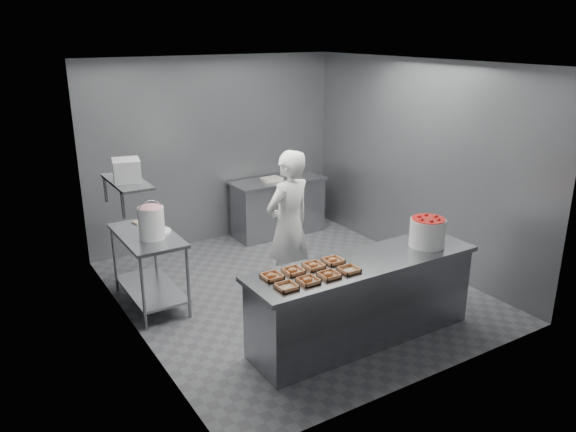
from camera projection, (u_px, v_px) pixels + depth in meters
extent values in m
plane|color=#4C4C51|center=(294.00, 290.00, 7.13)|extent=(4.50, 4.50, 0.00)
plane|color=white|center=(295.00, 63.00, 6.23)|extent=(4.50, 4.50, 0.00)
cube|color=slate|center=(215.00, 151.00, 8.49)|extent=(4.00, 0.04, 2.80)
cube|color=slate|center=(128.00, 212.00, 5.68)|extent=(0.04, 4.50, 2.80)
cube|color=slate|center=(418.00, 164.00, 7.68)|extent=(0.04, 4.50, 2.80)
cube|color=slate|center=(365.00, 263.00, 5.76)|extent=(2.60, 0.70, 0.05)
cube|color=slate|center=(363.00, 302.00, 5.90)|extent=(2.50, 0.64, 0.85)
cube|color=slate|center=(147.00, 235.00, 6.51)|extent=(0.60, 1.20, 0.04)
cube|color=slate|center=(151.00, 289.00, 6.72)|extent=(0.56, 1.15, 0.03)
cylinder|color=slate|center=(143.00, 293.00, 6.07)|extent=(0.04, 0.04, 0.88)
cylinder|color=slate|center=(188.00, 283.00, 6.32)|extent=(0.04, 0.04, 0.88)
cylinder|color=slate|center=(115.00, 259.00, 6.97)|extent=(0.04, 0.04, 0.88)
cylinder|color=slate|center=(155.00, 251.00, 7.23)|extent=(0.04, 0.04, 0.88)
cube|color=slate|center=(278.00, 181.00, 8.83)|extent=(1.50, 0.60, 0.05)
cube|color=slate|center=(278.00, 208.00, 8.97)|extent=(1.44, 0.55, 0.85)
cube|color=slate|center=(127.00, 182.00, 6.21)|extent=(0.35, 0.90, 0.03)
cube|color=tan|center=(286.00, 287.00, 5.13)|extent=(0.18, 0.18, 0.04)
cube|color=white|center=(290.00, 286.00, 5.17)|extent=(0.10, 0.06, 0.00)
cube|color=tan|center=(308.00, 281.00, 5.25)|extent=(0.18, 0.18, 0.04)
cube|color=white|center=(311.00, 280.00, 5.29)|extent=(0.10, 0.06, 0.00)
ellipsoid|color=#CC6A33|center=(307.00, 280.00, 5.24)|extent=(0.10, 0.10, 0.05)
cube|color=tan|center=(329.00, 275.00, 5.37)|extent=(0.18, 0.18, 0.04)
cube|color=white|center=(332.00, 274.00, 5.41)|extent=(0.10, 0.06, 0.00)
ellipsoid|color=#CC6A33|center=(328.00, 274.00, 5.36)|extent=(0.10, 0.10, 0.05)
cube|color=tan|center=(349.00, 270.00, 5.49)|extent=(0.18, 0.18, 0.04)
cube|color=white|center=(352.00, 269.00, 5.53)|extent=(0.10, 0.06, 0.00)
cube|color=tan|center=(272.00, 276.00, 5.34)|extent=(0.18, 0.18, 0.04)
cube|color=white|center=(275.00, 276.00, 5.38)|extent=(0.10, 0.06, 0.00)
ellipsoid|color=#CC6A33|center=(271.00, 276.00, 5.33)|extent=(0.10, 0.10, 0.05)
cube|color=tan|center=(293.00, 271.00, 5.46)|extent=(0.18, 0.18, 0.04)
cube|color=white|center=(297.00, 270.00, 5.50)|extent=(0.10, 0.06, 0.00)
ellipsoid|color=#CC6A33|center=(293.00, 270.00, 5.45)|extent=(0.10, 0.10, 0.05)
cube|color=tan|center=(314.00, 266.00, 5.58)|extent=(0.18, 0.18, 0.04)
cube|color=white|center=(317.00, 265.00, 5.62)|extent=(0.10, 0.06, 0.00)
ellipsoid|color=#CC6A33|center=(313.00, 265.00, 5.57)|extent=(0.10, 0.10, 0.05)
cube|color=tan|center=(333.00, 261.00, 5.70)|extent=(0.18, 0.18, 0.04)
cube|color=white|center=(336.00, 260.00, 5.74)|extent=(0.10, 0.06, 0.00)
ellipsoid|color=#CC6A33|center=(333.00, 260.00, 5.69)|extent=(0.10, 0.10, 0.05)
imported|color=white|center=(289.00, 226.00, 6.71)|extent=(0.76, 0.59, 1.84)
cylinder|color=white|center=(427.00, 233.00, 6.10)|extent=(0.38, 0.38, 0.31)
cylinder|color=red|center=(428.00, 220.00, 6.05)|extent=(0.36, 0.36, 0.04)
cylinder|color=white|center=(151.00, 223.00, 6.31)|extent=(0.29, 0.29, 0.37)
cylinder|color=#D0688F|center=(150.00, 208.00, 6.26)|extent=(0.27, 0.27, 0.02)
torus|color=slate|center=(151.00, 213.00, 6.28)|extent=(0.31, 0.01, 0.31)
cylinder|color=white|center=(158.00, 232.00, 6.54)|extent=(0.38, 0.38, 0.02)
cube|color=#CCB28C|center=(138.00, 222.00, 6.87)|extent=(0.16, 0.14, 0.02)
cube|color=gray|center=(127.00, 170.00, 6.14)|extent=(0.35, 0.38, 0.24)
cube|color=silver|center=(271.00, 179.00, 8.75)|extent=(0.31, 0.23, 0.05)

